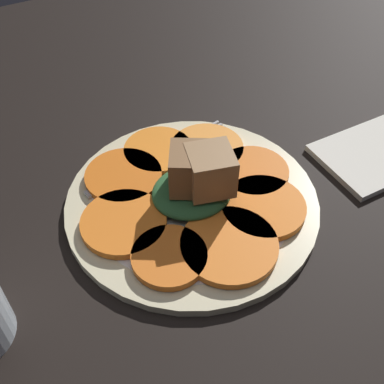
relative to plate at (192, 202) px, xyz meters
The scene contains 12 objects.
table_slab 1.52cm from the plate, ahead, with size 120.00×120.00×2.00cm, color black.
plate is the anchor object (origin of this frame).
carrot_slice_0 8.18cm from the plate, ahead, with size 9.02×9.02×0.84cm, color orange.
carrot_slice_1 8.58cm from the plate, 46.34° to the left, with size 7.55×7.55×0.84cm, color orange.
carrot_slice_2 7.86cm from the plate, 87.10° to the left, with size 9.87×9.87×0.84cm, color orange.
carrot_slice_3 7.92cm from the plate, 139.18° to the left, with size 9.11×9.11×0.84cm, color orange.
carrot_slice_4 8.07cm from the plate, behind, with size 8.19×8.19×0.84cm, color orange.
carrot_slice_5 8.12cm from the plate, 131.45° to the right, with size 8.85×8.85×0.84cm, color orange.
carrot_slice_6 8.62cm from the plate, 89.79° to the right, with size 8.27×8.27×0.84cm, color orange.
carrot_slice_7 8.48cm from the plate, 50.14° to the right, with size 8.81×8.81×0.84cm, color orange.
center_pile 3.68cm from the plate, 143.17° to the left, with size 8.95×8.06×6.77cm.
fork 7.59cm from the plate, 91.47° to the right, with size 19.97×4.98×0.40cm.
Camera 1 is at (17.32, 31.91, 41.75)cm, focal length 45.00 mm.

